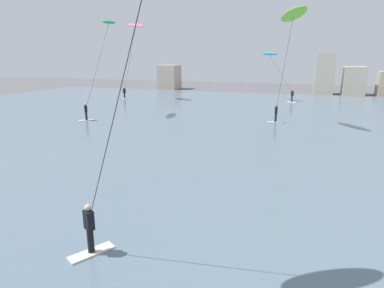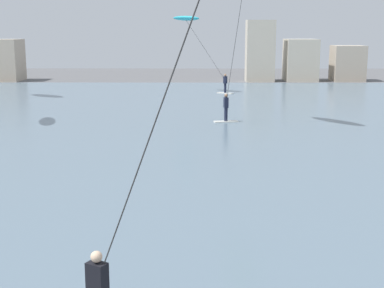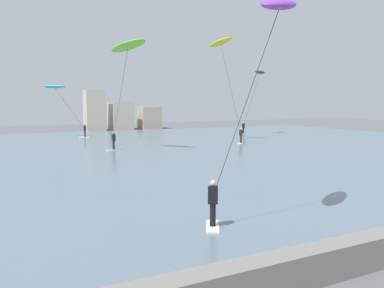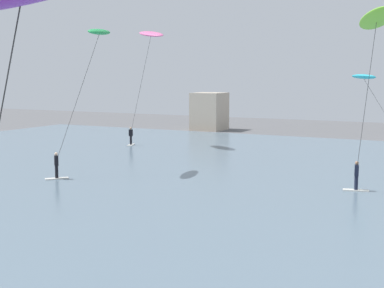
% 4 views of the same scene
% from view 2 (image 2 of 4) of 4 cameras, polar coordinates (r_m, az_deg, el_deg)
% --- Properties ---
extents(water_bay, '(84.00, 52.00, 0.10)m').
position_cam_2_polar(water_bay, '(31.35, 2.79, 1.85)').
color(water_bay, slate).
rests_on(water_bay, ground).
extents(far_shore_buildings, '(40.08, 4.09, 6.40)m').
position_cam_2_polar(far_shore_buildings, '(59.96, 2.29, 8.75)').
color(far_shore_buildings, '#B7A893').
rests_on(far_shore_buildings, ground).
extents(kitesurfer_cyan, '(5.44, 2.76, 6.51)m').
position_cam_2_polar(kitesurfer_cyan, '(47.71, -0.17, 12.03)').
color(kitesurfer_cyan, silver).
rests_on(kitesurfer_cyan, water_bay).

